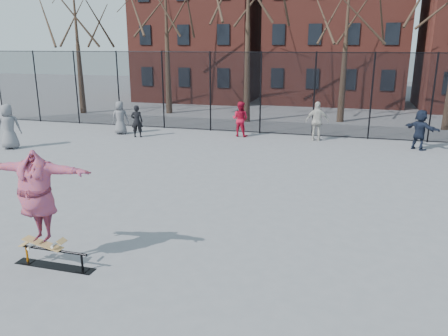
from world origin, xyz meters
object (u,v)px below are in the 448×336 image
(bystander_extra, at_px, (120,118))
(bystander_navy, at_px, (420,130))
(bystander_white, at_px, (317,121))
(bystander_red, at_px, (240,119))
(skater, at_px, (37,200))
(skateboard, at_px, (43,245))
(bystander_grey, at_px, (9,127))
(bystander_black, at_px, (137,121))
(skate_rail, at_px, (54,260))

(bystander_extra, bearing_deg, bystander_navy, 163.80)
(bystander_white, relative_size, bystander_extra, 1.10)
(bystander_red, height_order, bystander_navy, bystander_navy)
(bystander_extra, bearing_deg, skater, 94.36)
(skater, distance_m, bystander_white, 14.34)
(skater, relative_size, bystander_extra, 1.37)
(skateboard, xyz_separation_m, skater, (0.00, 0.00, 0.97))
(bystander_grey, xyz_separation_m, bystander_red, (8.83, 5.25, -0.12))
(skateboard, xyz_separation_m, bystander_extra, (-5.16, 12.58, 0.39))
(bystander_grey, xyz_separation_m, bystander_white, (12.48, 5.24, -0.05))
(skater, relative_size, bystander_black, 1.45)
(skater, distance_m, bystander_navy, 15.63)
(skateboard, relative_size, bystander_navy, 0.53)
(skateboard, distance_m, bystander_navy, 15.63)
(bystander_navy, height_order, bystander_extra, bystander_navy)
(bystander_red, bearing_deg, skateboard, 97.07)
(bystander_black, distance_m, bystander_white, 8.51)
(skate_rail, relative_size, bystander_extra, 1.05)
(skater, bearing_deg, bystander_navy, 50.66)
(bystander_black, bearing_deg, bystander_grey, 24.17)
(bystander_white, distance_m, bystander_extra, 9.58)
(bystander_navy, bearing_deg, bystander_red, 36.73)
(bystander_red, xyz_separation_m, bystander_white, (3.65, -0.02, 0.06))
(skateboard, xyz_separation_m, bystander_white, (4.36, 13.65, 0.47))
(bystander_black, bearing_deg, bystander_navy, 166.05)
(skateboard, bearing_deg, bystander_black, 108.33)
(bystander_black, bearing_deg, skateboard, 90.41)
(skate_rail, bearing_deg, bystander_navy, 57.00)
(bystander_black, xyz_separation_m, bystander_white, (8.38, 1.53, 0.13))
(skateboard, height_order, bystander_white, bystander_white)
(skate_rail, distance_m, bystander_black, 12.86)
(bystander_black, distance_m, bystander_extra, 1.23)
(skate_rail, height_order, bystander_red, bystander_red)
(skate_rail, bearing_deg, bystander_extra, 113.16)
(skate_rail, distance_m, bystander_red, 13.69)
(bystander_black, height_order, bystander_white, bystander_white)
(bystander_red, bearing_deg, bystander_extra, 20.50)
(bystander_black, distance_m, bystander_red, 4.97)
(bystander_red, relative_size, bystander_navy, 0.99)
(bystander_grey, distance_m, bystander_extra, 5.12)
(skateboard, relative_size, bystander_white, 0.50)
(bystander_grey, relative_size, bystander_white, 1.06)
(skater, height_order, bystander_red, skater)
(skate_rail, distance_m, skater, 1.27)
(skater, height_order, bystander_black, skater)
(skateboard, distance_m, bystander_red, 13.69)
(bystander_grey, height_order, bystander_black, bystander_grey)
(bystander_white, bearing_deg, bystander_black, 10.00)
(skateboard, height_order, bystander_grey, bystander_grey)
(skateboard, relative_size, bystander_black, 0.58)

